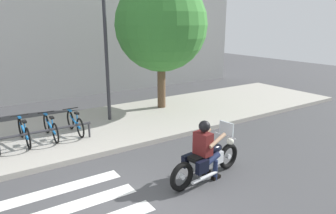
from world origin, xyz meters
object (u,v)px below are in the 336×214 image
at_px(tree_near_rack, 161,25).
at_px(street_lamp, 106,47).
at_px(bicycle_3, 51,127).
at_px(motorcycle, 207,160).
at_px(bike_rack, 27,135).
at_px(bicycle_2, 24,132).
at_px(rider, 205,146).
at_px(bicycle_4, 75,123).

bearing_deg(tree_near_rack, street_lamp, -170.79).
height_order(bicycle_3, street_lamp, street_lamp).
bearing_deg(motorcycle, street_lamp, 92.78).
xyz_separation_m(motorcycle, street_lamp, (-0.25, 5.07, 2.25)).
relative_size(bike_rack, tree_near_rack, 0.68).
bearing_deg(bicycle_2, street_lamp, 14.45).
bearing_deg(tree_near_rack, rider, -112.76).
distance_m(motorcycle, rider, 0.38).
distance_m(rider, bicycle_4, 4.63).
xyz_separation_m(bicycle_4, tree_near_rack, (3.94, 1.16, 2.92)).
relative_size(rider, bicycle_2, 0.84).
bearing_deg(street_lamp, bicycle_4, -152.68).
bearing_deg(street_lamp, bike_rack, -155.98).
distance_m(rider, tree_near_rack, 6.48).
height_order(bicycle_3, tree_near_rack, tree_near_rack).
relative_size(rider, bicycle_3, 0.88).
bearing_deg(bicycle_3, rider, -61.12).
height_order(bike_rack, street_lamp, street_lamp).
bearing_deg(bicycle_2, bicycle_3, 0.01).
xyz_separation_m(motorcycle, tree_near_rack, (2.22, 5.47, 2.95)).
xyz_separation_m(bicycle_2, tree_near_rack, (5.42, 1.16, 2.92)).
height_order(bicycle_4, bike_rack, bicycle_4).
bearing_deg(tree_near_rack, bike_rack, -162.44).
distance_m(bicycle_3, street_lamp, 3.23).
distance_m(bicycle_2, street_lamp, 3.77).
relative_size(bicycle_4, street_lamp, 0.35).
distance_m(bicycle_2, bicycle_4, 1.48).
relative_size(bicycle_2, bicycle_3, 1.04).
distance_m(motorcycle, bicycle_2, 5.37).
height_order(rider, bicycle_4, rider).
relative_size(motorcycle, bike_rack, 0.63).
bearing_deg(bicycle_4, bicycle_3, 179.96).
height_order(rider, bike_rack, rider).
bearing_deg(bike_rack, bicycle_4, 20.56).
relative_size(motorcycle, bicycle_4, 1.43).
bearing_deg(street_lamp, bicycle_3, -161.03).
height_order(motorcycle, bike_rack, motorcycle).
height_order(bicycle_2, bike_rack, bicycle_2).
height_order(motorcycle, rider, rider).
distance_m(rider, street_lamp, 5.42).
relative_size(street_lamp, tree_near_rack, 0.86).
relative_size(motorcycle, tree_near_rack, 0.43).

